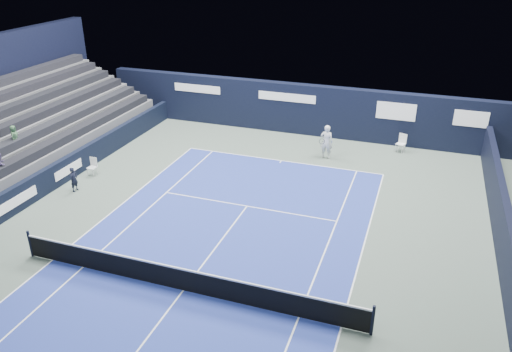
{
  "coord_description": "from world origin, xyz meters",
  "views": [
    {
      "loc": [
        6.93,
        -12.24,
        10.94
      ],
      "look_at": [
        0.23,
        6.98,
        1.3
      ],
      "focal_mm": 35.0,
      "sensor_mm": 36.0,
      "label": 1
    }
  ],
  "objects_px": {
    "line_judge_chair": "(93,165)",
    "folding_chair_back_a": "(402,142)",
    "tennis_net": "(182,279)",
    "folding_chair_back_b": "(402,144)",
    "tennis_player": "(327,142)"
  },
  "relations": [
    {
      "from": "folding_chair_back_a",
      "to": "line_judge_chair",
      "type": "distance_m",
      "value": 16.92
    },
    {
      "from": "folding_chair_back_b",
      "to": "tennis_net",
      "type": "xyz_separation_m",
      "value": [
        -6.07,
        -15.41,
        0.02
      ]
    },
    {
      "from": "line_judge_chair",
      "to": "tennis_player",
      "type": "height_order",
      "value": "tennis_player"
    },
    {
      "from": "tennis_net",
      "to": "tennis_player",
      "type": "xyz_separation_m",
      "value": [
        2.19,
        13.11,
        0.45
      ]
    },
    {
      "from": "folding_chair_back_a",
      "to": "tennis_net",
      "type": "distance_m",
      "value": 16.55
    },
    {
      "from": "folding_chair_back_b",
      "to": "folding_chair_back_a",
      "type": "bearing_deg",
      "value": -152.11
    },
    {
      "from": "folding_chair_back_a",
      "to": "tennis_net",
      "type": "xyz_separation_m",
      "value": [
        -6.06,
        -15.4,
        -0.09
      ]
    },
    {
      "from": "line_judge_chair",
      "to": "folding_chair_back_a",
      "type": "bearing_deg",
      "value": 31.6
    },
    {
      "from": "tennis_net",
      "to": "line_judge_chair",
      "type": "bearing_deg",
      "value": 141.01
    },
    {
      "from": "folding_chair_back_a",
      "to": "line_judge_chair",
      "type": "bearing_deg",
      "value": -131.36
    },
    {
      "from": "tennis_player",
      "to": "folding_chair_back_b",
      "type": "bearing_deg",
      "value": 30.68
    },
    {
      "from": "folding_chair_back_b",
      "to": "tennis_player",
      "type": "height_order",
      "value": "tennis_player"
    },
    {
      "from": "folding_chair_back_b",
      "to": "tennis_net",
      "type": "bearing_deg",
      "value": -114.84
    },
    {
      "from": "tennis_net",
      "to": "tennis_player",
      "type": "height_order",
      "value": "tennis_player"
    },
    {
      "from": "folding_chair_back_a",
      "to": "folding_chair_back_b",
      "type": "relative_size",
      "value": 1.23
    }
  ]
}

